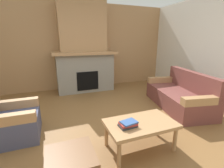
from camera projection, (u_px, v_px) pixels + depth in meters
ground at (116, 130)px, 2.89m from camera, size 9.00×9.00×0.00m
wall_back_wood_panel at (81, 47)px, 5.23m from camera, size 6.00×0.12×2.70m
fireplace at (84, 53)px, 4.94m from camera, size 1.90×0.82×2.70m
couch at (180, 95)px, 3.83m from camera, size 1.18×1.93×0.85m
armchair at (10, 122)px, 2.59m from camera, size 0.76×0.76×0.85m
coffee_table at (140, 126)px, 2.32m from camera, size 1.00×0.60×0.43m
book_stack_near_edge at (128, 124)px, 2.18m from camera, size 0.26×0.19×0.08m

